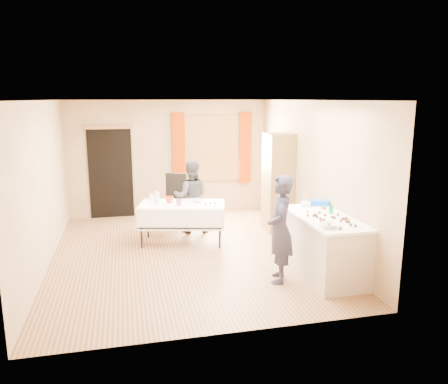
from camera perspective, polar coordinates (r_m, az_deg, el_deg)
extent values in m
cube|color=#9E7047|center=(7.69, -4.82, -7.98)|extent=(4.50, 5.50, 0.02)
cube|color=white|center=(7.23, -5.19, 11.93)|extent=(4.50, 5.50, 0.02)
cube|color=tan|center=(10.06, -7.22, 4.43)|extent=(4.50, 0.02, 2.60)
cube|color=tan|center=(4.70, -0.24, -4.27)|extent=(4.50, 0.02, 2.60)
cube|color=tan|center=(7.39, -22.62, 0.83)|extent=(0.02, 5.50, 2.60)
cube|color=tan|center=(7.98, 11.30, 2.30)|extent=(0.02, 5.50, 2.60)
cube|color=olive|center=(10.14, -1.57, 5.72)|extent=(1.32, 0.06, 1.52)
cube|color=white|center=(10.13, -1.56, 5.71)|extent=(1.20, 0.02, 1.40)
cube|color=#A23300|center=(9.97, -5.94, 5.55)|extent=(0.28, 0.06, 1.65)
cube|color=#A23300|center=(10.28, 2.77, 5.80)|extent=(0.28, 0.06, 1.65)
cube|color=black|center=(10.03, -14.57, 2.38)|extent=(0.95, 0.04, 2.00)
cube|color=olive|center=(9.88, -14.89, 8.19)|extent=(1.05, 0.06, 0.08)
cube|color=olive|center=(8.81, 7.05, 1.25)|extent=(0.50, 0.60, 1.96)
cube|color=beige|center=(6.81, 12.95, -7.03)|extent=(0.72, 1.59, 0.86)
cube|color=white|center=(6.68, 13.14, -3.29)|extent=(0.79, 1.66, 0.04)
cube|color=white|center=(8.02, -5.53, -1.62)|extent=(1.65, 1.09, 0.04)
cube|color=black|center=(9.15, -6.49, -1.53)|extent=(0.58, 0.58, 0.06)
cube|color=black|center=(9.28, -6.25, 0.50)|extent=(0.44, 0.19, 0.64)
imported|color=#212139|center=(6.35, 7.35, -4.81)|extent=(0.79, 0.71, 1.58)
imported|color=black|center=(8.68, -4.29, -0.62)|extent=(0.87, 0.77, 1.44)
cylinder|color=#098B38|center=(6.85, 13.80, -2.23)|extent=(0.08, 0.08, 0.12)
imported|color=white|center=(6.11, 13.47, -4.26)|extent=(0.32, 0.32, 0.06)
cube|color=white|center=(7.18, 10.61, -1.60)|extent=(0.18, 0.15, 0.08)
cube|color=blue|center=(7.35, 12.31, -1.36)|extent=(0.35, 0.29, 0.08)
cylinder|color=silver|center=(7.96, -8.79, -0.86)|extent=(0.13, 0.13, 0.22)
imported|color=#B93915|center=(8.09, -7.14, -0.98)|extent=(0.16, 0.16, 0.12)
imported|color=red|center=(7.85, -5.91, -1.37)|extent=(0.13, 0.13, 0.11)
imported|color=white|center=(8.08, -3.41, -1.14)|extent=(0.23, 0.23, 0.06)
cube|color=white|center=(7.84, -1.80, -1.67)|extent=(0.32, 0.26, 0.02)
imported|color=white|center=(8.27, -9.47, -0.61)|extent=(0.10, 0.11, 0.16)
sphere|color=#3F2314|center=(6.17, 13.59, -4.18)|extent=(0.04, 0.04, 0.04)
sphere|color=#371C13|center=(6.66, 11.93, -2.92)|extent=(0.04, 0.04, 0.04)
sphere|color=#371C13|center=(6.55, 12.06, -3.17)|extent=(0.04, 0.04, 0.04)
sphere|color=#371C13|center=(6.53, 15.59, -3.40)|extent=(0.04, 0.04, 0.04)
sphere|color=#371C13|center=(6.38, 15.99, -3.77)|extent=(0.04, 0.04, 0.04)
sphere|color=#371C13|center=(7.08, 13.06, -2.06)|extent=(0.04, 0.04, 0.04)
sphere|color=#3F2314|center=(7.10, 12.76, -2.02)|extent=(0.04, 0.04, 0.04)
sphere|color=#371C13|center=(6.53, 15.26, -3.37)|extent=(0.04, 0.04, 0.04)
sphere|color=#371C13|center=(6.68, 13.05, -2.92)|extent=(0.04, 0.04, 0.04)
sphere|color=#371C13|center=(6.65, 11.81, -2.93)|extent=(0.04, 0.04, 0.04)
sphere|color=#371C13|center=(6.37, 12.57, -3.63)|extent=(0.04, 0.04, 0.04)
sphere|color=#371C13|center=(6.46, 12.48, -3.41)|extent=(0.04, 0.04, 0.04)
sphere|color=#3F2314|center=(6.53, 15.86, -3.42)|extent=(0.04, 0.04, 0.04)
sphere|color=#371C13|center=(6.05, 14.98, -4.58)|extent=(0.04, 0.04, 0.04)
sphere|color=#371C13|center=(6.60, 11.62, -3.03)|extent=(0.04, 0.04, 0.04)
sphere|color=#371C13|center=(6.58, 15.63, -3.28)|extent=(0.04, 0.04, 0.04)
sphere|color=#371C13|center=(6.22, 16.80, -4.24)|extent=(0.04, 0.04, 0.04)
sphere|color=#371C13|center=(6.25, 16.22, -4.12)|extent=(0.04, 0.04, 0.04)
sphere|color=#3F2314|center=(6.81, 10.87, -2.54)|extent=(0.04, 0.04, 0.04)
sphere|color=#371C13|center=(6.74, 14.66, -2.87)|extent=(0.04, 0.04, 0.04)
sphere|color=#371C13|center=(6.56, 14.25, -3.26)|extent=(0.04, 0.04, 0.04)
sphere|color=#371C13|center=(6.79, 12.37, -2.65)|extent=(0.04, 0.04, 0.04)
sphere|color=#371C13|center=(6.59, 13.95, -3.16)|extent=(0.04, 0.04, 0.04)
sphere|color=#371C13|center=(6.43, 15.01, -3.61)|extent=(0.04, 0.04, 0.04)
sphere|color=#3F2314|center=(6.61, 10.87, -2.98)|extent=(0.04, 0.04, 0.04)
sphere|color=#371C13|center=(6.40, 12.95, -3.56)|extent=(0.04, 0.04, 0.04)
sphere|color=#371C13|center=(6.40, 15.71, -3.72)|extent=(0.04, 0.04, 0.04)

